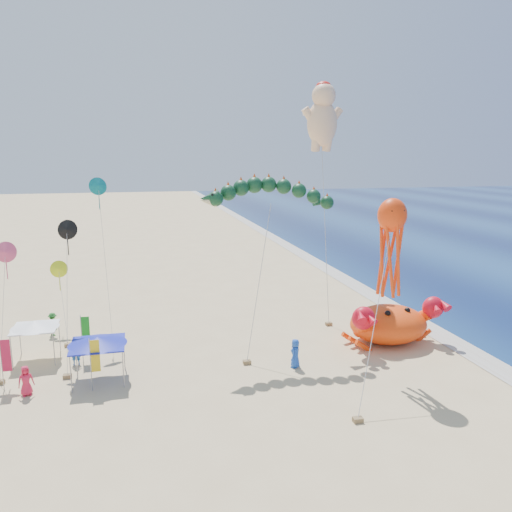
{
  "coord_description": "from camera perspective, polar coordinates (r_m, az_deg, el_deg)",
  "views": [
    {
      "loc": [
        -9.9,
        -30.47,
        13.24
      ],
      "look_at": [
        -2.0,
        2.0,
        6.5
      ],
      "focal_mm": 35.0,
      "sensor_mm": 36.0,
      "label": 1
    }
  ],
  "objects": [
    {
      "name": "octopus_kite",
      "position": [
        30.47,
        15.16,
        1.75
      ],
      "size": [
        5.27,
        6.08,
        10.83
      ],
      "color": "#FF3D0D",
      "rests_on": "ground"
    },
    {
      "name": "foam_strip",
      "position": [
        39.79,
        20.98,
        -8.81
      ],
      "size": [
        320.0,
        320.0,
        0.0
      ],
      "primitive_type": "plane",
      "color": "silver",
      "rests_on": "ground"
    },
    {
      "name": "cherub_kite",
      "position": [
        42.47,
        7.63,
        15.7
      ],
      "size": [
        2.51,
        5.51,
        19.1
      ],
      "color": "#FFCA9B",
      "rests_on": "ground"
    },
    {
      "name": "canopy_white",
      "position": [
        35.79,
        -23.96,
        -7.18
      ],
      "size": [
        3.02,
        3.02,
        2.71
      ],
      "color": "gray",
      "rests_on": "ground"
    },
    {
      "name": "feather_flags",
      "position": [
        32.77,
        -23.83,
        -9.65
      ],
      "size": [
        8.57,
        4.53,
        3.2
      ],
      "color": "gray",
      "rests_on": "ground"
    },
    {
      "name": "canopy_blue",
      "position": [
        31.46,
        -17.66,
        -9.24
      ],
      "size": [
        3.42,
        3.42,
        2.71
      ],
      "color": "gray",
      "rests_on": "ground"
    },
    {
      "name": "ground",
      "position": [
        34.67,
        4.07,
        -11.08
      ],
      "size": [
        320.0,
        320.0,
        0.0
      ],
      "primitive_type": "plane",
      "color": "#D1B784",
      "rests_on": "ground"
    },
    {
      "name": "crab_inflatable",
      "position": [
        37.31,
        14.97,
        -7.39
      ],
      "size": [
        7.61,
        5.53,
        3.34
      ],
      "color": "#FF440D",
      "rests_on": "ground"
    },
    {
      "name": "beachgoers",
      "position": [
        34.71,
        -18.78,
        -10.08
      ],
      "size": [
        20.56,
        10.93,
        1.86
      ],
      "color": "#246C26",
      "rests_on": "ground"
    },
    {
      "name": "dragon_kite",
      "position": [
        33.7,
        1.5,
        6.7
      ],
      "size": [
        9.39,
        4.29,
        11.52
      ],
      "color": "#0E341D",
      "rests_on": "ground"
    },
    {
      "name": "small_kites",
      "position": [
        35.48,
        -22.8,
        -0.09
      ],
      "size": [
        7.57,
        13.35,
        11.74
      ],
      "color": "#D74771",
      "rests_on": "ground"
    }
  ]
}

